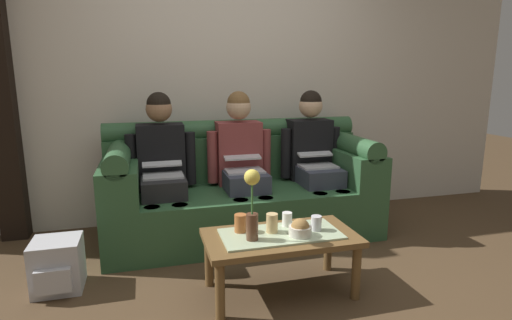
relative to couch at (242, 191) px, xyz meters
name	(u,v)px	position (x,y,z in m)	size (l,w,h in m)	color
ground_plane	(286,301)	(0.00, -1.17, -0.37)	(14.00, 14.00, 0.00)	#4C3823
back_wall_patterned	(228,64)	(0.00, 0.53, 1.08)	(6.00, 0.12, 2.90)	beige
couch	(242,191)	(0.00, 0.00, 0.00)	(2.25, 0.88, 0.96)	#2D5633
person_left	(162,163)	(-0.66, 0.00, 0.29)	(0.56, 0.67, 1.22)	#232326
person_middle	(242,159)	(0.00, 0.00, 0.29)	(0.56, 0.67, 1.22)	#383D4C
person_right	(314,155)	(0.66, 0.00, 0.29)	(0.56, 0.67, 1.22)	#383D4C
coffee_table	(281,242)	(0.00, -1.05, -0.04)	(0.94, 0.50, 0.40)	brown
flower_vase	(252,203)	(-0.20, -1.10, 0.25)	(0.09, 0.09, 0.43)	brown
snack_bowl	(300,229)	(0.10, -1.12, 0.07)	(0.14, 0.14, 0.11)	silver
cup_near_left	(287,219)	(0.08, -0.94, 0.07)	(0.06, 0.06, 0.09)	white
cup_near_right	(272,223)	(-0.05, -1.02, 0.08)	(0.07, 0.07, 0.12)	#DBB77A
cup_far_center	(316,223)	(0.23, -1.06, 0.07)	(0.07, 0.07, 0.09)	silver
cup_far_left	(240,223)	(-0.24, -0.96, 0.08)	(0.07, 0.07, 0.11)	#B26633
backpack_left	(58,265)	(-1.36, -0.65, -0.21)	(0.29, 0.32, 0.33)	#B7B7BC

